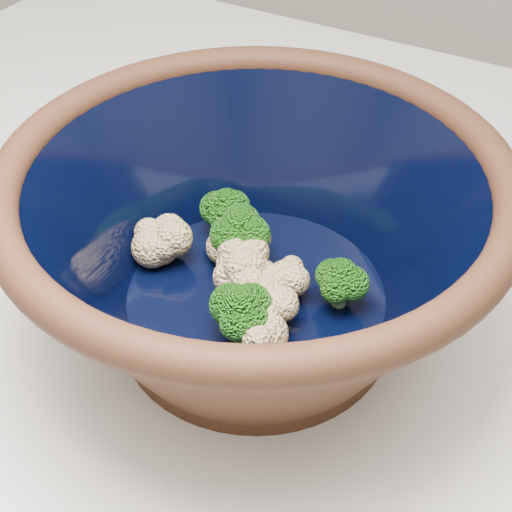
{
  "coord_description": "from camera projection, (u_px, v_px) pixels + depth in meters",
  "views": [
    {
      "loc": [
        0.22,
        -0.28,
        1.32
      ],
      "look_at": [
        0.03,
        0.06,
        0.97
      ],
      "focal_mm": 50.0,
      "sensor_mm": 36.0,
      "label": 1
    }
  ],
  "objects": [
    {
      "name": "mixing_bowl",
      "position": [
        256.0,
        240.0,
        0.52
      ],
      "size": [
        0.36,
        0.36,
        0.16
      ],
      "rotation": [
        0.0,
        0.0,
        0.06
      ],
      "color": "black",
      "rests_on": "counter"
    },
    {
      "name": "vegetable_pile",
      "position": [
        243.0,
        269.0,
        0.54
      ],
      "size": [
        0.18,
        0.14,
        0.05
      ],
      "color": "#608442",
      "rests_on": "mixing_bowl"
    }
  ]
}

